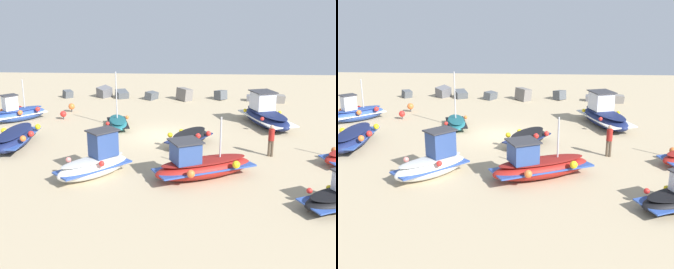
% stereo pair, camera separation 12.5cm
% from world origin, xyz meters
% --- Properties ---
extents(ground_plane, '(51.93, 51.93, 0.00)m').
position_xyz_m(ground_plane, '(0.00, 0.00, 0.00)').
color(ground_plane, tan).
extents(fishing_boat_0, '(5.14, 3.63, 2.91)m').
position_xyz_m(fishing_boat_0, '(2.29, -6.55, 0.62)').
color(fishing_boat_0, maroon).
rests_on(fishing_boat_0, ground_plane).
extents(fishing_boat_1, '(2.23, 4.60, 1.06)m').
position_xyz_m(fishing_boat_1, '(-8.29, -2.55, 0.54)').
color(fishing_boat_1, navy).
rests_on(fishing_boat_1, ground_plane).
extents(fishing_boat_2, '(3.40, 5.63, 2.27)m').
position_xyz_m(fishing_boat_2, '(6.80, 2.87, 0.73)').
color(fishing_boat_2, navy).
rests_on(fishing_boat_2, ground_plane).
extents(fishing_boat_3, '(2.03, 3.46, 3.72)m').
position_xyz_m(fishing_boat_3, '(-3.14, 1.77, 0.34)').
color(fishing_boat_3, '#1E6670').
rests_on(fishing_boat_3, ground_plane).
extents(fishing_boat_4, '(3.43, 3.51, 2.93)m').
position_xyz_m(fishing_boat_4, '(-10.39, 3.06, 0.61)').
color(fishing_boat_4, '#2D4C9E').
rests_on(fishing_boat_4, ground_plane).
extents(fishing_boat_6, '(3.54, 3.54, 2.22)m').
position_xyz_m(fishing_boat_6, '(-2.70, -6.68, 0.73)').
color(fishing_boat_6, white).
rests_on(fishing_boat_6, ground_plane).
extents(fishing_boat_7, '(2.86, 3.53, 0.97)m').
position_xyz_m(fishing_boat_7, '(1.68, -1.81, 0.48)').
color(fishing_boat_7, black).
rests_on(fishing_boat_7, ground_plane).
extents(person_walking, '(0.32, 0.32, 1.75)m').
position_xyz_m(person_walking, '(6.04, -3.36, 1.01)').
color(person_walking, brown).
rests_on(person_walking, ground_plane).
extents(breakwater_rocks, '(19.49, 2.66, 1.24)m').
position_xyz_m(breakwater_rocks, '(-0.43, 11.00, 0.40)').
color(breakwater_rocks, '#4C5156').
rests_on(breakwater_rocks, ground_plane).
extents(mooring_buoy_0, '(0.44, 0.44, 0.63)m').
position_xyz_m(mooring_buoy_0, '(-7.41, 3.63, 0.40)').
color(mooring_buoy_0, '#3F3F42').
rests_on(mooring_buoy_0, ground_plane).
extents(mooring_buoy_1, '(0.49, 0.49, 0.68)m').
position_xyz_m(mooring_buoy_1, '(-7.45, 5.89, 0.43)').
color(mooring_buoy_1, '#3F3F42').
rests_on(mooring_buoy_1, ground_plane).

